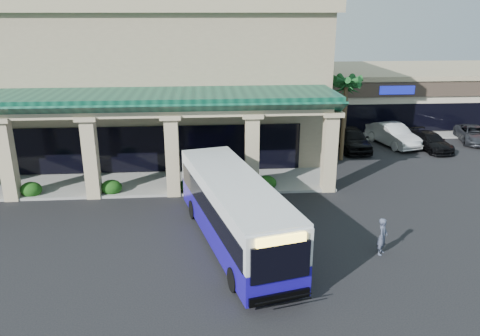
{
  "coord_description": "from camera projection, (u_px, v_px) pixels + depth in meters",
  "views": [
    {
      "loc": [
        -1.18,
        -20.15,
        10.12
      ],
      "look_at": [
        0.66,
        3.23,
        2.2
      ],
      "focal_mm": 35.0,
      "sensor_mm": 36.0,
      "label": 1
    }
  ],
  "objects": [
    {
      "name": "transit_bus",
      "position": [
        234.0,
        212.0,
        20.92
      ],
      "size": [
        5.15,
        11.41,
        3.1
      ],
      "primitive_type": null,
      "rotation": [
        0.0,
        0.0,
        0.24
      ],
      "color": "#1B0FA5",
      "rests_on": "ground"
    },
    {
      "name": "pedestrian",
      "position": [
        382.0,
        236.0,
        20.23
      ],
      "size": [
        0.68,
        0.73,
        1.67
      ],
      "primitive_type": "imported",
      "rotation": [
        0.0,
        0.0,
        0.96
      ],
      "color": "#41485D",
      "rests_on": "ground"
    },
    {
      "name": "strip_mall",
      "position": [
        400.0,
        93.0,
        45.58
      ],
      "size": [
        22.5,
        12.5,
        4.9
      ],
      "primitive_type": null,
      "color": "beige",
      "rests_on": "ground"
    },
    {
      "name": "car_silver",
      "position": [
        352.0,
        139.0,
        35.58
      ],
      "size": [
        2.08,
        5.1,
        1.73
      ],
      "primitive_type": "imported",
      "rotation": [
        0.0,
        0.0,
        -0.01
      ],
      "color": "black",
      "rests_on": "ground"
    },
    {
      "name": "car_red",
      "position": [
        430.0,
        141.0,
        35.61
      ],
      "size": [
        2.43,
        4.73,
        1.31
      ],
      "primitive_type": "imported",
      "rotation": [
        0.0,
        0.0,
        0.14
      ],
      "color": "black",
      "rests_on": "ground"
    },
    {
      "name": "palm_0",
      "position": [
        344.0,
        114.0,
        32.32
      ],
      "size": [
        2.4,
        2.4,
        6.6
      ],
      "primitive_type": null,
      "color": "#114018",
      "rests_on": "ground"
    },
    {
      "name": "palm_1",
      "position": [
        345.0,
        111.0,
        35.36
      ],
      "size": [
        2.4,
        2.4,
        5.8
      ],
      "primitive_type": null,
      "color": "#114018",
      "rests_on": "ground"
    },
    {
      "name": "car_gray",
      "position": [
        474.0,
        134.0,
        37.63
      ],
      "size": [
        3.31,
        5.17,
        1.33
      ],
      "primitive_type": "imported",
      "rotation": [
        0.0,
        0.0,
        -0.25
      ],
      "color": "#30333A",
      "rests_on": "ground"
    },
    {
      "name": "car_white",
      "position": [
        393.0,
        135.0,
        36.71
      ],
      "size": [
        2.99,
        5.44,
        1.7
      ],
      "primitive_type": "imported",
      "rotation": [
        0.0,
        0.0,
        0.24
      ],
      "color": "silver",
      "rests_on": "ground"
    },
    {
      "name": "main_building",
      "position": [
        112.0,
        73.0,
        35.06
      ],
      "size": [
        30.8,
        14.8,
        11.35
      ],
      "primitive_type": null,
      "color": "tan",
      "rests_on": "ground"
    },
    {
      "name": "broadleaf_tree",
      "position": [
        305.0,
        105.0,
        40.09
      ],
      "size": [
        2.6,
        2.6,
        4.81
      ],
      "primitive_type": null,
      "color": "#143F0E",
      "rests_on": "ground"
    },
    {
      "name": "arcade",
      "position": [
        88.0,
        142.0,
        27.27
      ],
      "size": [
        30.0,
        6.2,
        5.7
      ],
      "primitive_type": null,
      "color": "#093B2C",
      "rests_on": "ground"
    },
    {
      "name": "ground",
      "position": [
        232.0,
        233.0,
        22.36
      ],
      "size": [
        110.0,
        110.0,
        0.0
      ],
      "primitive_type": "plane",
      "color": "black"
    }
  ]
}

